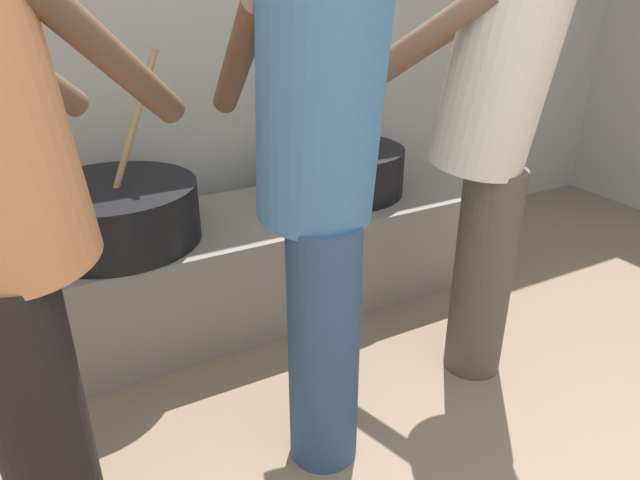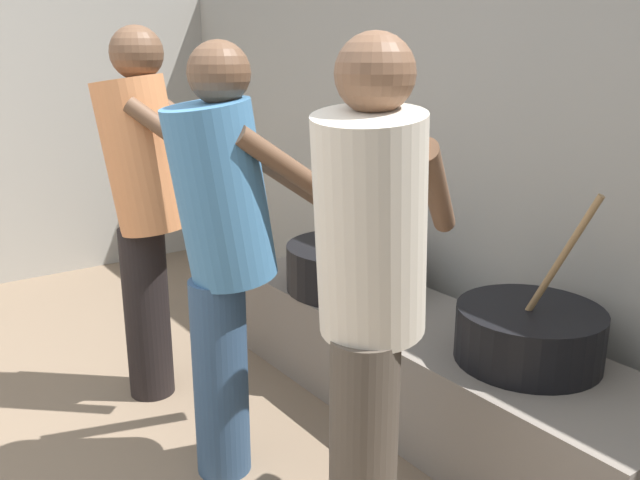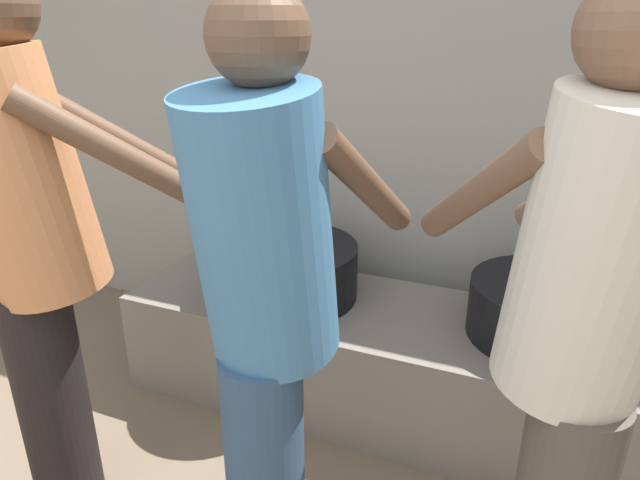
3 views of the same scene
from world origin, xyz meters
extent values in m
cube|color=#9E998E|center=(0.00, 2.59, 0.95)|extent=(5.79, 0.20, 1.91)
cube|color=slate|center=(0.16, 2.07, 0.21)|extent=(2.20, 0.60, 0.43)
cylinder|color=black|center=(0.65, 2.11, 0.53)|extent=(0.53, 0.53, 0.20)
cylinder|color=#937047|center=(0.75, 2.11, 0.83)|extent=(0.25, 0.07, 0.51)
cylinder|color=black|center=(-0.34, 2.05, 0.53)|extent=(0.59, 0.59, 0.21)
cylinder|color=#937047|center=(-0.23, 2.05, 0.84)|extent=(0.25, 0.09, 0.51)
cylinder|color=navy|center=(0.04, 1.17, 0.38)|extent=(0.20, 0.20, 0.75)
cylinder|color=teal|center=(0.04, 1.20, 1.06)|extent=(0.35, 0.42, 0.64)
sphere|color=brown|center=(0.04, 1.21, 1.45)|extent=(0.21, 0.21, 0.21)
cylinder|color=brown|center=(0.21, 1.41, 1.12)|extent=(0.13, 0.46, 0.35)
cylinder|color=brown|center=(-0.06, 1.45, 1.12)|extent=(0.13, 0.46, 0.35)
cylinder|color=#4C4238|center=(0.72, 1.28, 0.38)|extent=(0.20, 0.20, 0.76)
cylinder|color=beige|center=(0.71, 1.31, 1.07)|extent=(0.47, 0.49, 0.65)
sphere|color=brown|center=(0.70, 1.32, 1.47)|extent=(0.21, 0.21, 0.21)
cylinder|color=brown|center=(0.68, 1.57, 1.13)|extent=(0.33, 0.42, 0.35)
cylinder|color=brown|center=(0.46, 1.42, 1.13)|extent=(0.33, 0.42, 0.35)
cylinder|color=black|center=(-0.68, 1.18, 0.39)|extent=(0.20, 0.20, 0.78)
cylinder|color=#D17F4C|center=(-0.66, 1.20, 1.10)|extent=(0.48, 0.49, 0.67)
sphere|color=brown|center=(-0.65, 1.21, 1.51)|extent=(0.22, 0.22, 0.22)
cylinder|color=brown|center=(-0.40, 1.28, 1.17)|extent=(0.38, 0.39, 0.36)
cylinder|color=brown|center=(-0.59, 1.47, 1.17)|extent=(0.38, 0.39, 0.36)
camera|label=1|loc=(-0.60, 0.02, 1.32)|focal=32.31mm
camera|label=2|loc=(2.03, 0.20, 1.52)|focal=37.32mm
camera|label=3|loc=(0.59, 0.20, 1.49)|focal=31.69mm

